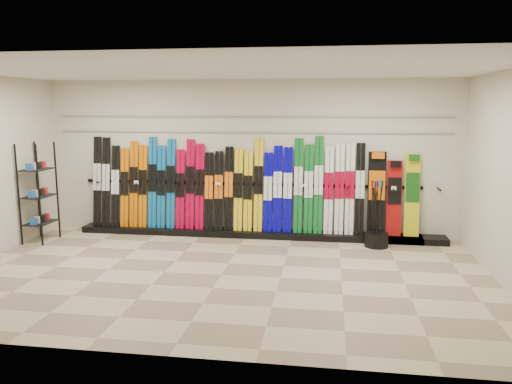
# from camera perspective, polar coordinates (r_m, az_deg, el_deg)

# --- Properties ---
(floor) EXTENTS (8.00, 8.00, 0.00)m
(floor) POSITION_cam_1_polar(r_m,az_deg,el_deg) (7.58, -3.99, -9.42)
(floor) COLOR gray
(floor) RESTS_ON ground
(back_wall) EXTENTS (8.00, 0.00, 8.00)m
(back_wall) POSITION_cam_1_polar(r_m,az_deg,el_deg) (9.67, -0.95, 3.87)
(back_wall) COLOR beige
(back_wall) RESTS_ON floor
(ceiling) EXTENTS (8.00, 8.00, 0.00)m
(ceiling) POSITION_cam_1_polar(r_m,az_deg,el_deg) (7.19, -4.28, 13.81)
(ceiling) COLOR silver
(ceiling) RESTS_ON back_wall
(ski_rack_base) EXTENTS (8.00, 0.40, 0.12)m
(ski_rack_base) POSITION_cam_1_polar(r_m,az_deg,el_deg) (9.68, 0.19, -4.79)
(ski_rack_base) COLOR black
(ski_rack_base) RESTS_ON floor
(skis) EXTENTS (5.36, 0.26, 1.82)m
(skis) POSITION_cam_1_polar(r_m,az_deg,el_deg) (9.67, -3.70, 0.57)
(skis) COLOR black
(skis) RESTS_ON ski_rack_base
(snowboards) EXTENTS (0.94, 0.24, 1.55)m
(snowboards) POSITION_cam_1_polar(r_m,az_deg,el_deg) (9.57, 15.38, -0.39)
(snowboards) COLOR black
(snowboards) RESTS_ON ski_rack_base
(accessory_rack) EXTENTS (0.40, 0.60, 1.84)m
(accessory_rack) POSITION_cam_1_polar(r_m,az_deg,el_deg) (10.06, -23.62, -0.06)
(accessory_rack) COLOR black
(accessory_rack) RESTS_ON floor
(pole_bin) EXTENTS (0.42, 0.42, 0.25)m
(pole_bin) POSITION_cam_1_polar(r_m,az_deg,el_deg) (9.24, 13.61, -5.35)
(pole_bin) COLOR black
(pole_bin) RESTS_ON floor
(ski_poles) EXTENTS (0.22, 0.24, 1.18)m
(ski_poles) POSITION_cam_1_polar(r_m,az_deg,el_deg) (9.17, 13.56, -2.35)
(ski_poles) COLOR black
(ski_poles) RESTS_ON pole_bin
(slatwall_rail_0) EXTENTS (7.60, 0.02, 0.03)m
(slatwall_rail_0) POSITION_cam_1_polar(r_m,az_deg,el_deg) (9.62, -0.97, 6.83)
(slatwall_rail_0) COLOR gray
(slatwall_rail_0) RESTS_ON back_wall
(slatwall_rail_1) EXTENTS (7.60, 0.02, 0.03)m
(slatwall_rail_1) POSITION_cam_1_polar(r_m,az_deg,el_deg) (9.61, -0.98, 8.61)
(slatwall_rail_1) COLOR gray
(slatwall_rail_1) RESTS_ON back_wall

